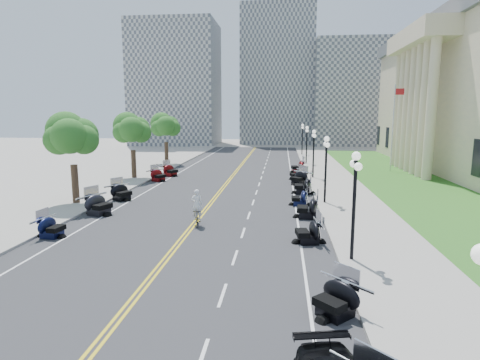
{
  "coord_description": "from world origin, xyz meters",
  "views": [
    {
      "loc": [
        5.33,
        -26.02,
        6.75
      ],
      "look_at": [
        2.35,
        2.41,
        2.0
      ],
      "focal_mm": 30.0,
      "sensor_mm": 36.0,
      "label": 1
    }
  ],
  "objects": [
    {
      "name": "lane_dash_6",
      "position": [
        3.2,
        0.0,
        0.01
      ],
      "size": [
        0.12,
        2.0,
        0.0
      ],
      "primitive_type": "cube",
      "color": "white",
      "rests_on": "road"
    },
    {
      "name": "street_lamp_4",
      "position": [
        8.6,
        28.0,
        2.6
      ],
      "size": [
        0.5,
        1.2,
        4.9
      ],
      "primitive_type": null,
      "color": "black",
      "rests_on": "sidewalk_north"
    },
    {
      "name": "motorcycle_s_6",
      "position": [
        -7.16,
        3.73,
        0.71
      ],
      "size": [
        2.81,
        2.81,
        1.43
      ],
      "primitive_type": null,
      "rotation": [
        0.0,
        0.0,
        1.01
      ],
      "color": "black",
      "rests_on": "road"
    },
    {
      "name": "distant_block_b",
      "position": [
        4.0,
        68.0,
        15.0
      ],
      "size": [
        16.0,
        12.0,
        30.0
      ],
      "primitive_type": "cube",
      "color": "gray",
      "rests_on": "ground"
    },
    {
      "name": "tree_3",
      "position": [
        -10.0,
        14.0,
        4.75
      ],
      "size": [
        4.8,
        4.8,
        9.2
      ],
      "primitive_type": null,
      "color": "#235619",
      "rests_on": "sidewalk_south"
    },
    {
      "name": "lane_dash_15",
      "position": [
        3.2,
        36.0,
        0.01
      ],
      "size": [
        0.12,
        2.0,
        0.0
      ],
      "primitive_type": "cube",
      "color": "white",
      "rests_on": "road"
    },
    {
      "name": "motorcycle_n_4",
      "position": [
        6.79,
        -5.44,
        0.68
      ],
      "size": [
        2.22,
        2.22,
        1.37
      ],
      "primitive_type": null,
      "rotation": [
        0.0,
        0.0,
        -1.42
      ],
      "color": "black",
      "rests_on": "road"
    },
    {
      "name": "motorcycle_n_8",
      "position": [
        7.0,
        12.31,
        0.73
      ],
      "size": [
        2.94,
        2.94,
        1.46
      ],
      "primitive_type": null,
      "rotation": [
        0.0,
        0.0,
        -0.8
      ],
      "color": "black",
      "rests_on": "road"
    },
    {
      "name": "distant_block_c",
      "position": [
        22.0,
        65.0,
        11.0
      ],
      "size": [
        20.0,
        14.0,
        22.0
      ],
      "primitive_type": "cube",
      "color": "gray",
      "rests_on": "ground"
    },
    {
      "name": "sidewalk_north",
      "position": [
        10.5,
        10.0,
        0.07
      ],
      "size": [
        5.0,
        90.0,
        0.15
      ],
      "primitive_type": "cube",
      "color": "#9E9991",
      "rests_on": "ground"
    },
    {
      "name": "lane_dash_2",
      "position": [
        3.2,
        -16.0,
        0.01
      ],
      "size": [
        0.12,
        2.0,
        0.0
      ],
      "primitive_type": "cube",
      "color": "white",
      "rests_on": "road"
    },
    {
      "name": "motorcycle_s_9",
      "position": [
        -6.71,
        16.17,
        0.7
      ],
      "size": [
        2.72,
        2.72,
        1.41
      ],
      "primitive_type": null,
      "rotation": [
        0.0,
        0.0,
        1.08
      ],
      "color": "#590A0C",
      "rests_on": "road"
    },
    {
      "name": "street_lamp_3",
      "position": [
        8.6,
        16.0,
        2.6
      ],
      "size": [
        0.5,
        1.2,
        4.9
      ],
      "primitive_type": null,
      "color": "black",
      "rests_on": "sidewalk_north"
    },
    {
      "name": "tree_4",
      "position": [
        -10.0,
        26.0,
        4.75
      ],
      "size": [
        4.8,
        4.8,
        9.2
      ],
      "primitive_type": null,
      "color": "#235619",
      "rests_on": "sidewalk_south"
    },
    {
      "name": "motorcycle_s_5",
      "position": [
        -6.86,
        -0.88,
        0.78
      ],
      "size": [
        2.89,
        2.89,
        1.55
      ],
      "primitive_type": null,
      "rotation": [
        0.0,
        0.0,
        1.19
      ],
      "color": "black",
      "rests_on": "road"
    },
    {
      "name": "lane_dash_16",
      "position": [
        3.2,
        40.0,
        0.01
      ],
      "size": [
        0.12,
        2.0,
        0.0
      ],
      "primitive_type": "cube",
      "color": "white",
      "rests_on": "road"
    },
    {
      "name": "lane_dash_8",
      "position": [
        3.2,
        8.0,
        0.01
      ],
      "size": [
        0.12,
        2.0,
        0.0
      ],
      "primitive_type": "cube",
      "color": "white",
      "rests_on": "road"
    },
    {
      "name": "centerline_yellow_b",
      "position": [
        0.12,
        10.0,
        0.01
      ],
      "size": [
        0.12,
        90.0,
        0.0
      ],
      "primitive_type": "cube",
      "color": "yellow",
      "rests_on": "road"
    },
    {
      "name": "tree_2",
      "position": [
        -10.0,
        2.0,
        4.75
      ],
      "size": [
        4.8,
        4.8,
        9.2
      ],
      "primitive_type": null,
      "color": "#235619",
      "rests_on": "sidewalk_south"
    },
    {
      "name": "sidewalk_south",
      "position": [
        -10.5,
        10.0,
        0.07
      ],
      "size": [
        5.0,
        90.0,
        0.15
      ],
      "primitive_type": "cube",
      "color": "#9E9991",
      "rests_on": "ground"
    },
    {
      "name": "lane_dash_9",
      "position": [
        3.2,
        12.0,
        0.01
      ],
      "size": [
        0.12,
        2.0,
        0.0
      ],
      "primitive_type": "cube",
      "color": "white",
      "rests_on": "road"
    },
    {
      "name": "motorcycle_n_9",
      "position": [
        6.86,
        15.34,
        0.62
      ],
      "size": [
        2.29,
        2.29,
        1.25
      ],
      "primitive_type": null,
      "rotation": [
        0.0,
        0.0,
        -1.21
      ],
      "color": "black",
      "rests_on": "road"
    },
    {
      "name": "lane_dash_4",
      "position": [
        3.2,
        -8.0,
        0.01
      ],
      "size": [
        0.12,
        2.0,
        0.0
      ],
      "primitive_type": "cube",
      "color": "white",
      "rests_on": "road"
    },
    {
      "name": "distant_block_a",
      "position": [
        -18.0,
        62.0,
        13.0
      ],
      "size": [
        18.0,
        14.0,
        26.0
      ],
      "primitive_type": "cube",
      "color": "gray",
      "rests_on": "ground"
    },
    {
      "name": "motorcycle_n_10",
      "position": [
        7.22,
        20.26,
        0.77
      ],
      "size": [
        2.5,
        2.5,
        1.54
      ],
      "primitive_type": null,
      "rotation": [
        0.0,
        0.0,
        -1.42
      ],
      "color": "#590A0C",
      "rests_on": "road"
    },
    {
      "name": "lane_dash_13",
      "position": [
        3.2,
        28.0,
        0.01
      ],
      "size": [
        0.12,
        2.0,
        0.0
      ],
      "primitive_type": "cube",
      "color": "white",
      "rests_on": "road"
    },
    {
      "name": "lane_dash_5",
      "position": [
        3.2,
        -4.0,
        0.01
      ],
      "size": [
        0.12,
        2.0,
        0.0
      ],
      "primitive_type": "cube",
      "color": "white",
      "rests_on": "road"
    },
    {
      "name": "lane_dash_17",
      "position": [
        3.2,
        44.0,
        0.01
      ],
      "size": [
        0.12,
        2.0,
        0.0
      ],
      "primitive_type": "cube",
      "color": "white",
      "rests_on": "road"
    },
    {
      "name": "motorcycle_n_6",
      "position": [
        6.7,
        3.39,
        0.64
      ],
      "size": [
        1.87,
        1.87,
        1.28
      ],
      "primitive_type": null,
      "rotation": [
        0.0,
        0.0,
        -1.55
      ],
      "color": "black",
      "rests_on": "road"
    },
    {
      "name": "lane_dash_10",
      "position": [
        3.2,
        16.0,
        0.01
      ],
      "size": [
        0.12,
        2.0,
        0.0
      ],
      "primitive_type": "cube",
      "color": "white",
      "rests_on": "road"
    },
    {
      "name": "lane_dash_3",
      "position": [
        3.2,
        -12.0,
        0.01
      ],
      "size": [
        0.12,
        2.0,
        0.0
      ],
      "primitive_type": "cube",
      "color": "white",
      "rests_on": "road"
    },
    {
      "name": "motorcycle_n_2",
      "position": [
        7.21,
        -13.16,
        0.67
      ],
      "size": [
        2.7,
        2.7,
        1.34
      ],
      "primitive_type": null,
      "rotation": [
        0.0,
        0.0,
        -0.81
      ],
      "color": "black",
      "rests_on": "road"
    },
    {
      "name": "lane_dash_14",
      "position": [
        3.2,
        32.0,
        0.01
      ],
      "size": [
        0.12,
        2.0,
        0.0
      ],
      "primitive_type": "cube",
      "color": "white",
      "rests_on": "road"
    },
    {
      "name": "motorcycle_n_7",
      "position": [
        7.17,
        7.79,
        0.78
      ],
      "size": [
        2.4,
        2.4,
        1.56
      ],
      "primitive_type": null,
      "rotation": [
        0.0,
        0.0,
        -1.65
      ],
      "color": "black",
      "rests_on": "road"
    },
    {
      "name": "lane_dash_12",
      "position": [
        3.2,
        24.0,
        0.01
      ],
      "size": [
        0.12,
        2.0,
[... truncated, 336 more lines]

